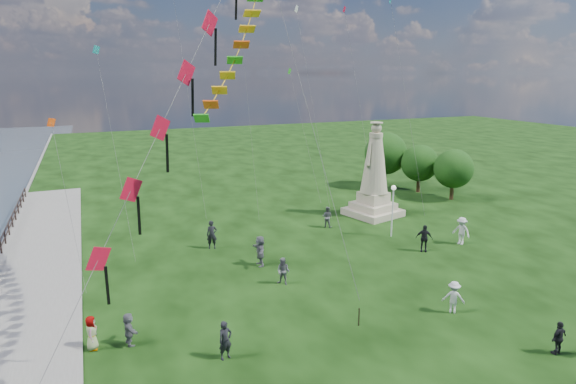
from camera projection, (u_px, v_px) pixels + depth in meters
name	position (u px, v px, depth m)	size (l,w,h in m)	color
statue	(374.00, 181.00, 39.60)	(4.65, 4.65, 7.76)	tan
lamppost	(393.00, 200.00, 34.40)	(0.35, 0.35, 3.82)	silver
tree_row	(412.00, 160.00, 47.66)	(6.86, 10.85, 5.71)	#382314
person_0	(225.00, 340.00, 19.86)	(0.61, 0.40, 1.67)	black
person_1	(283.00, 271.00, 26.89)	(0.77, 0.47, 1.58)	#595960
person_2	(454.00, 297.00, 23.71)	(1.06, 0.55, 1.65)	silver
person_3	(559.00, 338.00, 20.20)	(0.88, 0.45, 1.50)	black
person_5	(129.00, 329.00, 20.91)	(1.38, 0.60, 1.49)	#595960
person_6	(212.00, 235.00, 32.43)	(0.71, 0.47, 1.95)	black
person_7	(327.00, 217.00, 36.99)	(0.80, 0.49, 1.64)	#595960
person_8	(461.00, 231.00, 33.25)	(1.25, 0.64, 1.93)	silver
person_9	(424.00, 238.00, 31.90)	(1.08, 0.55, 1.84)	black
person_10	(92.00, 333.00, 20.55)	(0.75, 0.46, 1.54)	#595960
person_11	(260.00, 251.00, 29.55)	(1.77, 0.77, 1.91)	#595960
red_kite_train	(184.00, 82.00, 18.66)	(11.12, 9.35, 18.04)	black
small_kites	(256.00, 40.00, 37.85)	(27.41, 16.71, 32.53)	teal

